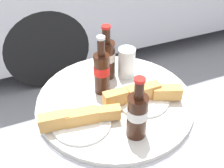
{
  "coord_description": "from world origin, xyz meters",
  "views": [
    {
      "loc": [
        -0.33,
        -0.76,
        1.43
      ],
      "look_at": [
        0.0,
        0.03,
        0.76
      ],
      "focal_mm": 45.0,
      "sensor_mm": 36.0,
      "label": 1
    }
  ],
  "objects_px": {
    "cola_bottle_left": "(102,71)",
    "drinking_glass": "(126,64)",
    "lunch_plate_far": "(142,96)",
    "bistro_table": "(115,136)",
    "lunch_plate_near": "(80,119)",
    "cola_bottle_center": "(106,57)",
    "cola_bottle_right": "(137,114)"
  },
  "relations": [
    {
      "from": "cola_bottle_left",
      "to": "drinking_glass",
      "type": "height_order",
      "value": "cola_bottle_left"
    },
    {
      "from": "cola_bottle_left",
      "to": "cola_bottle_center",
      "type": "relative_size",
      "value": 1.04
    },
    {
      "from": "cola_bottle_right",
      "to": "drinking_glass",
      "type": "relative_size",
      "value": 1.82
    },
    {
      "from": "cola_bottle_left",
      "to": "lunch_plate_far",
      "type": "relative_size",
      "value": 0.82
    },
    {
      "from": "bistro_table",
      "to": "drinking_glass",
      "type": "xyz_separation_m",
      "value": [
        0.11,
        0.12,
        0.28
      ]
    },
    {
      "from": "cola_bottle_left",
      "to": "lunch_plate_far",
      "type": "xyz_separation_m",
      "value": [
        0.12,
        -0.12,
        -0.07
      ]
    },
    {
      "from": "bistro_table",
      "to": "lunch_plate_near",
      "type": "distance_m",
      "value": 0.3
    },
    {
      "from": "drinking_glass",
      "to": "lunch_plate_far",
      "type": "xyz_separation_m",
      "value": [
        -0.02,
        -0.18,
        -0.03
      ]
    },
    {
      "from": "cola_bottle_right",
      "to": "lunch_plate_far",
      "type": "height_order",
      "value": "cola_bottle_right"
    },
    {
      "from": "bistro_table",
      "to": "cola_bottle_right",
      "type": "distance_m",
      "value": 0.36
    },
    {
      "from": "cola_bottle_right",
      "to": "lunch_plate_near",
      "type": "distance_m",
      "value": 0.21
    },
    {
      "from": "bistro_table",
      "to": "lunch_plate_near",
      "type": "bearing_deg",
      "value": -154.34
    },
    {
      "from": "bistro_table",
      "to": "cola_bottle_left",
      "type": "distance_m",
      "value": 0.32
    },
    {
      "from": "lunch_plate_near",
      "to": "lunch_plate_far",
      "type": "distance_m",
      "value": 0.26
    },
    {
      "from": "cola_bottle_center",
      "to": "bistro_table",
      "type": "bearing_deg",
      "value": -99.66
    },
    {
      "from": "cola_bottle_center",
      "to": "lunch_plate_far",
      "type": "distance_m",
      "value": 0.23
    },
    {
      "from": "cola_bottle_right",
      "to": "cola_bottle_center",
      "type": "distance_m",
      "value": 0.35
    },
    {
      "from": "cola_bottle_right",
      "to": "bistro_table",
      "type": "bearing_deg",
      "value": 88.49
    },
    {
      "from": "cola_bottle_center",
      "to": "lunch_plate_near",
      "type": "relative_size",
      "value": 0.83
    },
    {
      "from": "drinking_glass",
      "to": "lunch_plate_near",
      "type": "xyz_separation_m",
      "value": [
        -0.27,
        -0.2,
        -0.04
      ]
    },
    {
      "from": "lunch_plate_near",
      "to": "bistro_table",
      "type": "bearing_deg",
      "value": 25.66
    },
    {
      "from": "lunch_plate_far",
      "to": "lunch_plate_near",
      "type": "bearing_deg",
      "value": -174.17
    },
    {
      "from": "drinking_glass",
      "to": "cola_bottle_right",
      "type": "bearing_deg",
      "value": -109.1
    },
    {
      "from": "cola_bottle_left",
      "to": "cola_bottle_center",
      "type": "height_order",
      "value": "cola_bottle_left"
    },
    {
      "from": "cola_bottle_right",
      "to": "lunch_plate_near",
      "type": "xyz_separation_m",
      "value": [
        -0.16,
        0.11,
        -0.07
      ]
    },
    {
      "from": "bistro_table",
      "to": "lunch_plate_near",
      "type": "height_order",
      "value": "lunch_plate_near"
    },
    {
      "from": "bistro_table",
      "to": "lunch_plate_far",
      "type": "distance_m",
      "value": 0.27
    },
    {
      "from": "cola_bottle_left",
      "to": "drinking_glass",
      "type": "bearing_deg",
      "value": 24.57
    },
    {
      "from": "cola_bottle_left",
      "to": "cola_bottle_right",
      "type": "relative_size",
      "value": 1.05
    },
    {
      "from": "cola_bottle_center",
      "to": "lunch_plate_near",
      "type": "bearing_deg",
      "value": -129.54
    },
    {
      "from": "cola_bottle_center",
      "to": "drinking_glass",
      "type": "relative_size",
      "value": 1.82
    },
    {
      "from": "lunch_plate_near",
      "to": "lunch_plate_far",
      "type": "xyz_separation_m",
      "value": [
        0.26,
        0.03,
        0.0
      ]
    }
  ]
}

